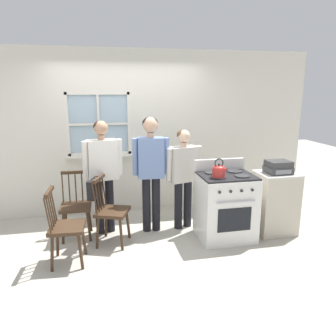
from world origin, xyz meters
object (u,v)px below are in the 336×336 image
(stereo, at_px, (278,167))
(potted_plant, at_px, (94,151))
(kettle, at_px, (219,170))
(person_teen_center, at_px, (151,163))
(side_counter, at_px, (275,203))
(person_elderly_left, at_px, (103,167))
(person_adult_right, at_px, (183,170))
(chair_by_window, at_px, (111,212))
(handbag, at_px, (93,189))
(chair_center_cluster, at_px, (65,228))
(stove, at_px, (225,206))
(chair_near_wall, at_px, (76,207))

(stereo, bearing_deg, potted_plant, 153.03)
(kettle, bearing_deg, person_teen_center, 144.38)
(side_counter, bearing_deg, person_elderly_left, 168.23)
(side_counter, xyz_separation_m, stereo, (0.00, -0.02, 0.54))
(potted_plant, bearing_deg, person_adult_right, -33.24)
(person_teen_center, bearing_deg, chair_by_window, -150.71)
(person_teen_center, bearing_deg, handbag, -162.42)
(chair_center_cluster, xyz_separation_m, stereo, (2.91, 0.27, 0.54))
(stereo, bearing_deg, stove, -179.24)
(chair_near_wall, distance_m, handbag, 0.47)
(handbag, bearing_deg, person_teen_center, 14.85)
(side_counter, bearing_deg, stereo, -90.00)
(handbag, bearing_deg, person_elderly_left, 64.83)
(chair_center_cluster, distance_m, stove, 2.15)
(chair_near_wall, distance_m, person_elderly_left, 0.68)
(chair_by_window, distance_m, kettle, 1.54)
(handbag, bearing_deg, stereo, -4.91)
(chair_center_cluster, xyz_separation_m, person_elderly_left, (0.48, 0.80, 0.54))
(chair_by_window, relative_size, person_adult_right, 0.63)
(person_elderly_left, xyz_separation_m, side_counter, (2.43, -0.51, -0.54))
(potted_plant, bearing_deg, chair_center_cluster, -103.21)
(person_elderly_left, distance_m, stove, 1.81)
(person_elderly_left, bearing_deg, stereo, -25.24)
(chair_near_wall, xyz_separation_m, side_counter, (2.83, -0.43, -0.00))
(chair_center_cluster, xyz_separation_m, potted_plant, (0.37, 1.57, 0.63))
(kettle, distance_m, stereo, 0.96)
(person_teen_center, distance_m, kettle, 1.00)
(person_teen_center, bearing_deg, chair_center_cluster, -145.68)
(kettle, bearing_deg, potted_plant, 138.03)
(person_teen_center, xyz_separation_m, person_adult_right, (0.49, 0.02, -0.14))
(person_teen_center, xyz_separation_m, handbag, (-0.82, -0.22, -0.27))
(chair_by_window, xyz_separation_m, potted_plant, (-0.19, 1.15, 0.63))
(person_adult_right, relative_size, side_counter, 1.66)
(person_adult_right, height_order, side_counter, person_adult_right)
(chair_near_wall, relative_size, kettle, 3.80)
(chair_near_wall, bearing_deg, side_counter, -7.59)
(potted_plant, bearing_deg, side_counter, -26.59)
(chair_by_window, bearing_deg, potted_plant, 29.65)
(chair_center_cluster, relative_size, stove, 0.87)
(chair_near_wall, xyz_separation_m, stereo, (2.83, -0.45, 0.54))
(potted_plant, bearing_deg, stereo, -26.97)
(chair_near_wall, height_order, potted_plant, potted_plant)
(kettle, bearing_deg, handbag, 167.43)
(person_teen_center, bearing_deg, stereo, -11.27)
(chair_near_wall, height_order, person_elderly_left, person_elderly_left)
(side_counter, bearing_deg, chair_by_window, 177.12)
(chair_center_cluster, bearing_deg, stereo, -80.62)
(stove, bearing_deg, person_elderly_left, 161.97)
(chair_by_window, relative_size, chair_near_wall, 1.00)
(chair_center_cluster, bearing_deg, person_adult_right, -62.01)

